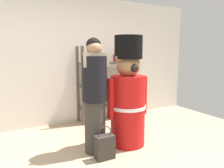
# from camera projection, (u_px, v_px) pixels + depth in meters

# --- Properties ---
(back_wall) EXTENTS (6.40, 0.12, 2.60)m
(back_wall) POSITION_uv_depth(u_px,v_px,m) (60.00, 61.00, 4.41)
(back_wall) COLOR silver
(back_wall) RESTS_ON ground_plane
(merchandise_shelf) EXTENTS (1.24, 0.35, 1.59)m
(merchandise_shelf) POSITION_uv_depth(u_px,v_px,m) (106.00, 83.00, 4.73)
(merchandise_shelf) COLOR #4C4742
(merchandise_shelf) RESTS_ON ground_plane
(teddy_bear_guard) EXTENTS (0.72, 0.56, 1.72)m
(teddy_bear_guard) POSITION_uv_depth(u_px,v_px,m) (128.00, 96.00, 3.42)
(teddy_bear_guard) COLOR red
(teddy_bear_guard) RESTS_ON ground_plane
(person_shopper) EXTENTS (0.38, 0.36, 1.68)m
(person_shopper) POSITION_uv_depth(u_px,v_px,m) (95.00, 95.00, 3.14)
(person_shopper) COLOR #38332D
(person_shopper) RESTS_ON ground_plane
(shopping_bag) EXTENTS (0.26, 0.15, 0.47)m
(shopping_bag) POSITION_uv_depth(u_px,v_px,m) (105.00, 147.00, 3.02)
(shopping_bag) COLOR #332D28
(shopping_bag) RESTS_ON ground_plane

